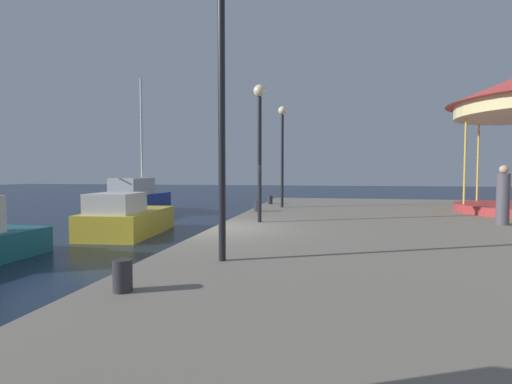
% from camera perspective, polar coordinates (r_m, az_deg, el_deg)
% --- Properties ---
extents(ground_plane, '(120.00, 120.00, 0.00)m').
position_cam_1_polar(ground_plane, '(10.55, -6.48, -9.58)').
color(ground_plane, '#162338').
extents(quay_dock, '(14.72, 25.16, 0.80)m').
position_cam_1_polar(quay_dock, '(10.89, 34.13, -7.52)').
color(quay_dock, gray).
rests_on(quay_dock, ground).
extents(motorboat_yellow, '(2.51, 4.28, 1.59)m').
position_cam_1_polar(motorboat_yellow, '(14.63, -18.98, -3.83)').
color(motorboat_yellow, gold).
rests_on(motorboat_yellow, ground).
extents(sailboat_blue, '(2.52, 6.75, 7.69)m').
position_cam_1_polar(sailboat_blue, '(21.89, -18.08, -1.21)').
color(sailboat_blue, navy).
rests_on(sailboat_blue, ground).
extents(lamp_post_near_edge, '(0.36, 0.36, 4.72)m').
position_cam_1_polar(lamp_post_near_edge, '(6.53, -5.24, 18.12)').
color(lamp_post_near_edge, black).
rests_on(lamp_post_near_edge, quay_dock).
extents(lamp_post_mid_promenade, '(0.36, 0.36, 4.08)m').
position_cam_1_polar(lamp_post_mid_promenade, '(11.35, 0.54, 9.65)').
color(lamp_post_mid_promenade, black).
rests_on(lamp_post_mid_promenade, quay_dock).
extents(lamp_post_far_end, '(0.36, 0.36, 4.31)m').
position_cam_1_polar(lamp_post_far_end, '(16.30, 3.99, 8.06)').
color(lamp_post_far_end, black).
rests_on(lamp_post_far_end, quay_dock).
extents(bollard_south, '(0.24, 0.24, 0.40)m').
position_cam_1_polar(bollard_south, '(5.06, -19.49, -11.81)').
color(bollard_south, '#2D2D33').
rests_on(bollard_south, quay_dock).
extents(bollard_center, '(0.24, 0.24, 0.40)m').
position_cam_1_polar(bollard_center, '(14.49, 0.22, -2.16)').
color(bollard_center, '#2D2D33').
rests_on(bollard_center, quay_dock).
extents(bollard_north, '(0.24, 0.24, 0.40)m').
position_cam_1_polar(bollard_north, '(18.02, 2.14, -1.18)').
color(bollard_north, '#2D2D33').
rests_on(bollard_north, quay_dock).
extents(person_far_corner, '(0.34, 0.34, 1.70)m').
position_cam_1_polar(person_far_corner, '(12.79, 33.24, -0.64)').
color(person_far_corner, '#514C56').
rests_on(person_far_corner, quay_dock).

